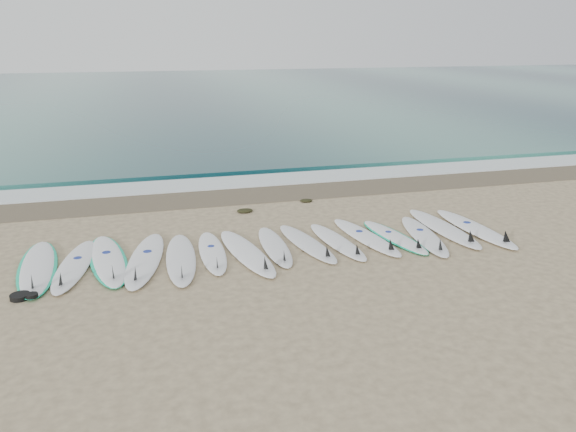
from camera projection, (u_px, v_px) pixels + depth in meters
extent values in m
plane|color=tan|center=(276.00, 248.00, 11.48)|extent=(120.00, 120.00, 0.00)
cube|color=#235A57|center=(171.00, 94.00, 41.34)|extent=(120.00, 55.00, 0.03)
cube|color=brown|center=(240.00, 195.00, 15.24)|extent=(120.00, 1.80, 0.01)
cube|color=silver|center=(231.00, 182.00, 16.53)|extent=(120.00, 1.40, 0.04)
cube|color=#235A57|center=(224.00, 170.00, 17.89)|extent=(120.00, 1.00, 0.10)
ellipsoid|color=white|center=(38.00, 267.00, 10.43)|extent=(0.81, 2.89, 0.09)
ellipsoid|color=#09C68B|center=(38.00, 267.00, 10.43)|extent=(0.91, 2.92, 0.07)
cone|color=black|center=(32.00, 281.00, 9.44)|extent=(0.26, 0.32, 0.30)
ellipsoid|color=white|center=(75.00, 265.00, 10.53)|extent=(0.90, 2.69, 0.09)
cone|color=black|center=(61.00, 279.00, 9.57)|extent=(0.26, 0.31, 0.28)
cylinder|color=navy|center=(78.00, 258.00, 10.76)|extent=(0.17, 0.17, 0.01)
ellipsoid|color=white|center=(108.00, 259.00, 10.79)|extent=(0.94, 2.87, 0.09)
ellipsoid|color=#09C68B|center=(108.00, 260.00, 10.80)|extent=(1.04, 2.90, 0.06)
cone|color=black|center=(113.00, 271.00, 9.84)|extent=(0.28, 0.33, 0.30)
cylinder|color=navy|center=(106.00, 252.00, 11.02)|extent=(0.18, 0.18, 0.01)
ellipsoid|color=white|center=(145.00, 259.00, 10.81)|extent=(1.09, 2.95, 0.09)
cone|color=black|center=(135.00, 273.00, 9.76)|extent=(0.29, 0.35, 0.31)
cylinder|color=navy|center=(147.00, 251.00, 11.06)|extent=(0.19, 0.19, 0.01)
ellipsoid|color=white|center=(181.00, 258.00, 10.86)|extent=(0.72, 2.77, 0.09)
cone|color=black|center=(182.00, 271.00, 9.87)|extent=(0.25, 0.30, 0.29)
ellipsoid|color=white|center=(212.00, 252.00, 11.18)|extent=(0.56, 2.42, 0.08)
cone|color=black|center=(217.00, 262.00, 10.32)|extent=(0.21, 0.26, 0.26)
cylinder|color=navy|center=(211.00, 246.00, 11.38)|extent=(0.14, 0.14, 0.01)
ellipsoid|color=white|center=(246.00, 252.00, 11.15)|extent=(1.01, 2.82, 0.09)
cone|color=black|center=(265.00, 263.00, 10.22)|extent=(0.28, 0.33, 0.30)
ellipsoid|color=white|center=(275.00, 246.00, 11.49)|extent=(0.56, 2.41, 0.08)
cone|color=black|center=(284.00, 255.00, 10.64)|extent=(0.21, 0.26, 0.26)
ellipsoid|color=silver|center=(306.00, 243.00, 11.66)|extent=(0.91, 2.54, 0.08)
cone|color=black|center=(327.00, 251.00, 10.82)|extent=(0.25, 0.30, 0.27)
ellipsoid|color=white|center=(337.00, 241.00, 11.76)|extent=(0.79, 2.45, 0.08)
cone|color=black|center=(357.00, 249.00, 10.94)|extent=(0.23, 0.28, 0.26)
ellipsoid|color=white|center=(365.00, 237.00, 12.02)|extent=(0.94, 2.65, 0.08)
cone|color=black|center=(391.00, 244.00, 11.15)|extent=(0.26, 0.31, 0.28)
cylinder|color=navy|center=(359.00, 231.00, 12.22)|extent=(0.17, 0.17, 0.01)
ellipsoid|color=white|center=(394.00, 237.00, 12.03)|extent=(0.83, 2.36, 0.07)
ellipsoid|color=#09C68B|center=(394.00, 237.00, 12.04)|extent=(0.91, 2.39, 0.05)
cone|color=black|center=(418.00, 243.00, 11.26)|extent=(0.23, 0.27, 0.25)
cylinder|color=navy|center=(388.00, 232.00, 12.22)|extent=(0.15, 0.15, 0.01)
ellipsoid|color=white|center=(424.00, 235.00, 12.09)|extent=(0.94, 2.66, 0.08)
cone|color=black|center=(440.00, 244.00, 11.14)|extent=(0.26, 0.31, 0.28)
cylinder|color=navy|center=(420.00, 230.00, 12.31)|extent=(0.17, 0.17, 0.01)
ellipsoid|color=white|center=(443.00, 228.00, 12.56)|extent=(0.68, 2.87, 0.09)
cone|color=black|center=(471.00, 236.00, 11.56)|extent=(0.25, 0.31, 0.30)
ellipsoid|color=white|center=(474.00, 228.00, 12.53)|extent=(0.75, 2.88, 0.09)
cone|color=black|center=(506.00, 236.00, 11.54)|extent=(0.26, 0.32, 0.30)
cylinder|color=navy|center=(467.00, 222.00, 12.77)|extent=(0.17, 0.17, 0.01)
ellipsoid|color=black|center=(245.00, 211.00, 13.81)|extent=(0.40, 0.31, 0.08)
ellipsoid|color=black|center=(306.00, 201.00, 14.68)|extent=(0.33, 0.26, 0.06)
cylinder|color=black|center=(20.00, 296.00, 9.28)|extent=(0.32, 0.32, 0.08)
cylinder|color=black|center=(32.00, 295.00, 9.23)|extent=(0.20, 0.20, 0.06)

